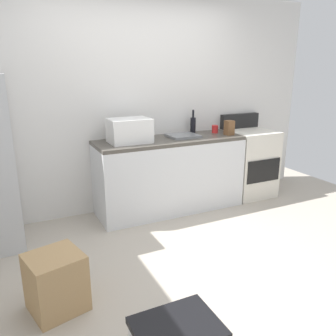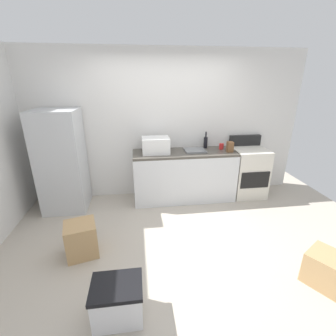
{
  "view_description": "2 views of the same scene",
  "coord_description": "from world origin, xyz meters",
  "px_view_note": "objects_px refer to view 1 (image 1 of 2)",
  "views": [
    {
      "loc": [
        -1.46,
        -2.38,
        1.69
      ],
      "look_at": [
        -0.0,
        0.62,
        0.72
      ],
      "focal_mm": 36.28,
      "sensor_mm": 36.0,
      "label": 1
    },
    {
      "loc": [
        -0.51,
        -2.67,
        2.08
      ],
      "look_at": [
        -0.05,
        0.78,
        0.77
      ],
      "focal_mm": 25.13,
      "sensor_mm": 36.0,
      "label": 2
    }
  ],
  "objects_px": {
    "wine_bottle": "(193,125)",
    "coffee_mug": "(215,129)",
    "knife_block": "(229,128)",
    "microwave": "(129,131)",
    "cardboard_box_large": "(56,282)",
    "stove_oven": "(249,162)"
  },
  "relations": [
    {
      "from": "wine_bottle",
      "to": "coffee_mug",
      "type": "relative_size",
      "value": 3.0
    },
    {
      "from": "coffee_mug",
      "to": "knife_block",
      "type": "bearing_deg",
      "value": -66.54
    },
    {
      "from": "microwave",
      "to": "cardboard_box_large",
      "type": "relative_size",
      "value": 1.06
    },
    {
      "from": "cardboard_box_large",
      "to": "coffee_mug",
      "type": "bearing_deg",
      "value": 31.93
    },
    {
      "from": "microwave",
      "to": "knife_block",
      "type": "distance_m",
      "value": 1.29
    },
    {
      "from": "microwave",
      "to": "cardboard_box_large",
      "type": "xyz_separation_m",
      "value": [
        -1.06,
        -1.32,
        -0.82
      ]
    },
    {
      "from": "microwave",
      "to": "coffee_mug",
      "type": "distance_m",
      "value": 1.21
    },
    {
      "from": "wine_bottle",
      "to": "knife_block",
      "type": "relative_size",
      "value": 1.67
    },
    {
      "from": "wine_bottle",
      "to": "coffee_mug",
      "type": "xyz_separation_m",
      "value": [
        0.27,
        -0.11,
        -0.06
      ]
    },
    {
      "from": "wine_bottle",
      "to": "knife_block",
      "type": "height_order",
      "value": "wine_bottle"
    },
    {
      "from": "wine_bottle",
      "to": "coffee_mug",
      "type": "bearing_deg",
      "value": -22.31
    },
    {
      "from": "microwave",
      "to": "wine_bottle",
      "type": "xyz_separation_m",
      "value": [
        0.93,
        0.19,
        -0.03
      ]
    },
    {
      "from": "coffee_mug",
      "to": "knife_block",
      "type": "height_order",
      "value": "knife_block"
    },
    {
      "from": "coffee_mug",
      "to": "microwave",
      "type": "bearing_deg",
      "value": -176.05
    },
    {
      "from": "cardboard_box_large",
      "to": "wine_bottle",
      "type": "bearing_deg",
      "value": 37.3
    },
    {
      "from": "stove_oven",
      "to": "coffee_mug",
      "type": "distance_m",
      "value": 0.72
    },
    {
      "from": "coffee_mug",
      "to": "wine_bottle",
      "type": "bearing_deg",
      "value": 157.69
    },
    {
      "from": "stove_oven",
      "to": "coffee_mug",
      "type": "bearing_deg",
      "value": 171.48
    },
    {
      "from": "coffee_mug",
      "to": "stove_oven",
      "type": "bearing_deg",
      "value": -8.52
    },
    {
      "from": "coffee_mug",
      "to": "knife_block",
      "type": "xyz_separation_m",
      "value": [
        0.08,
        -0.19,
        0.04
      ]
    },
    {
      "from": "stove_oven",
      "to": "coffee_mug",
      "type": "height_order",
      "value": "stove_oven"
    },
    {
      "from": "stove_oven",
      "to": "coffee_mug",
      "type": "relative_size",
      "value": 11.0
    }
  ]
}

